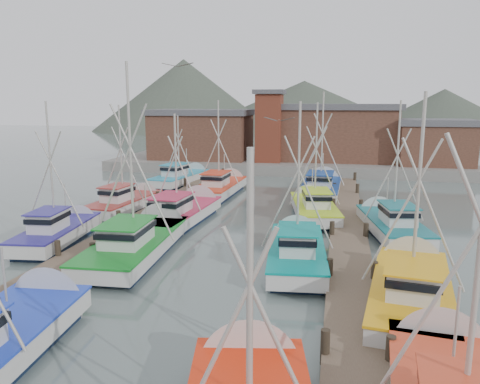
% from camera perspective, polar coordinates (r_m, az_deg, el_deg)
% --- Properties ---
extents(ground, '(260.00, 260.00, 0.00)m').
position_cam_1_polar(ground, '(25.21, -3.00, -8.34)').
color(ground, '#52625E').
rests_on(ground, ground).
extents(dock_left, '(2.30, 46.00, 1.50)m').
position_cam_1_polar(dock_left, '(31.14, -13.65, -4.48)').
color(dock_left, brown).
rests_on(dock_left, ground).
extents(dock_right, '(2.30, 46.00, 1.50)m').
position_cam_1_polar(dock_right, '(28.24, 13.12, -6.05)').
color(dock_right, brown).
rests_on(dock_right, ground).
extents(quay, '(44.00, 16.00, 1.20)m').
position_cam_1_polar(quay, '(60.80, 5.94, 3.56)').
color(quay, gray).
rests_on(quay, ground).
extents(shed_left, '(12.72, 8.48, 6.20)m').
position_cam_1_polar(shed_left, '(60.61, -4.67, 7.11)').
color(shed_left, brown).
rests_on(shed_left, quay).
extents(shed_center, '(14.84, 9.54, 6.90)m').
position_cam_1_polar(shed_center, '(60.11, 11.76, 7.22)').
color(shed_center, brown).
rests_on(shed_center, quay).
extents(shed_right, '(8.48, 6.36, 5.20)m').
position_cam_1_polar(shed_right, '(58.19, 22.65, 5.66)').
color(shed_right, brown).
rests_on(shed_right, quay).
extents(lookout_tower, '(3.60, 3.60, 8.50)m').
position_cam_1_polar(lookout_tower, '(56.65, 3.58, 8.09)').
color(lookout_tower, maroon).
rests_on(lookout_tower, quay).
extents(distant_hills, '(175.00, 140.00, 42.00)m').
position_cam_1_polar(distant_hills, '(147.04, 4.46, 7.62)').
color(distant_hills, '#485143').
rests_on(distant_hills, ground).
extents(boat_4, '(4.54, 10.56, 11.31)m').
position_cam_1_polar(boat_4, '(26.72, -12.11, -5.90)').
color(boat_4, '#101D37').
rests_on(boat_4, ground).
extents(boat_5, '(3.63, 9.07, 9.09)m').
position_cam_1_polar(boat_5, '(24.83, 6.93, -7.05)').
color(boat_5, '#101D37').
rests_on(boat_5, ground).
extents(boat_6, '(3.59, 8.18, 8.96)m').
position_cam_1_polar(boat_6, '(30.20, -21.02, -4.46)').
color(boat_6, '#101D37').
rests_on(boat_6, ground).
extents(boat_7, '(4.29, 9.92, 9.58)m').
position_cam_1_polar(boat_7, '(21.20, 20.12, -10.85)').
color(boat_7, '#101D37').
rests_on(boat_7, ground).
extents(boat_8, '(3.79, 10.29, 8.50)m').
position_cam_1_polar(boat_8, '(33.04, -7.13, -2.53)').
color(boat_8, '#101D37').
rests_on(boat_8, ground).
extents(boat_9, '(4.21, 9.23, 9.03)m').
position_cam_1_polar(boat_9, '(34.91, 8.92, -1.85)').
color(boat_9, '#101D37').
rests_on(boat_9, ground).
extents(boat_10, '(3.57, 8.55, 8.78)m').
position_cam_1_polar(boat_10, '(37.16, -13.53, -1.24)').
color(boat_10, '#101D37').
rests_on(boat_10, ground).
extents(boat_11, '(4.20, 9.13, 9.17)m').
position_cam_1_polar(boat_11, '(31.40, 17.80, -3.68)').
color(boat_11, '#101D37').
rests_on(boat_11, ground).
extents(boat_12, '(3.78, 9.63, 9.34)m').
position_cam_1_polar(boat_12, '(42.93, -2.30, 0.66)').
color(boat_12, '#101D37').
rests_on(boat_12, ground).
extents(boat_13, '(4.15, 10.53, 10.18)m').
position_cam_1_polar(boat_13, '(43.36, 9.88, 0.61)').
color(boat_13, '#101D37').
rests_on(boat_13, ground).
extents(boat_14, '(4.14, 9.34, 7.77)m').
position_cam_1_polar(boat_14, '(48.59, -7.03, 1.78)').
color(boat_14, '#101D37').
rests_on(boat_14, ground).
extents(gull_near, '(1.54, 0.61, 0.24)m').
position_cam_1_polar(gull_near, '(23.14, -7.61, 15.06)').
color(gull_near, gray).
rests_on(gull_near, ground).
extents(gull_far, '(1.52, 0.66, 0.24)m').
position_cam_1_polar(gull_far, '(22.29, 4.79, 8.78)').
color(gull_far, gray).
rests_on(gull_far, ground).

